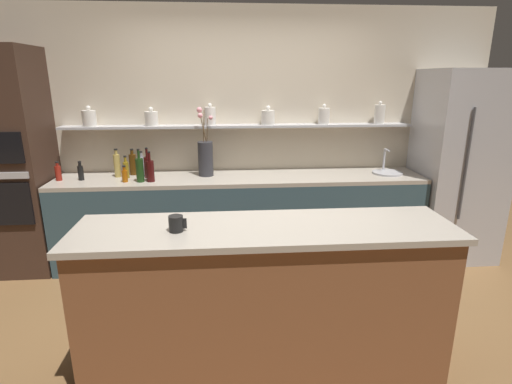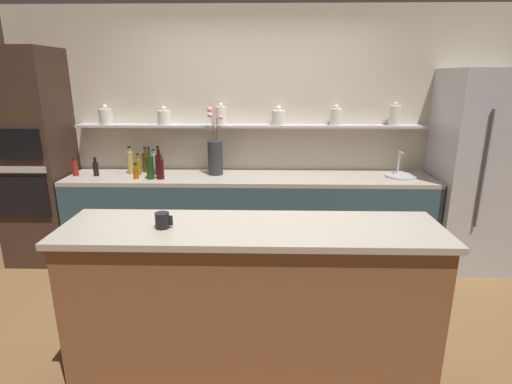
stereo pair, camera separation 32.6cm
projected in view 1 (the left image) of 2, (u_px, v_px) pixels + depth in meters
The scene contains 19 objects.
ground_plane at pixel (259, 327), 3.16m from camera, with size 12.00×12.00×0.00m, color brown.
back_wall_unit at pixel (246, 134), 4.32m from camera, with size 5.20×0.28×2.60m.
back_counter_unit at pixel (241, 219), 4.21m from camera, with size 3.74×0.62×0.92m.
island_counter at pixel (265, 299), 2.60m from camera, with size 2.36×0.61×1.02m.
refrigerator at pixel (458, 167), 4.20m from camera, with size 0.79×0.73×1.98m.
oven_tower at pixel (14, 164), 3.87m from camera, with size 0.63×0.64×2.18m.
flower_vase at pixel (205, 157), 4.07m from camera, with size 0.16×0.15×0.69m.
sink_fixture at pixel (387, 171), 4.20m from camera, with size 0.31×0.31×0.25m.
bottle_spirit_0 at pixel (142, 165), 4.10m from camera, with size 0.06×0.06×0.25m.
bottle_wine_1 at pixel (150, 171), 3.86m from camera, with size 0.08×0.08×0.30m.
bottle_sauce_2 at pixel (81, 172), 3.92m from camera, with size 0.05×0.05×0.19m.
bottle_sauce_3 at pixel (125, 175), 3.86m from camera, with size 0.05×0.05×0.16m.
bottle_wine_4 at pixel (148, 167), 4.00m from camera, with size 0.07×0.07×0.31m.
bottle_wine_5 at pixel (140, 170), 3.85m from camera, with size 0.07×0.07×0.32m.
bottle_oil_6 at pixel (126, 169), 4.00m from camera, with size 0.06×0.06×0.23m.
bottle_sauce_7 at pixel (58, 173), 3.91m from camera, with size 0.06×0.06×0.19m.
bottle_spirit_8 at pixel (117, 165), 4.04m from camera, with size 0.06×0.06×0.29m.
bottle_spirit_9 at pixel (133, 164), 4.13m from camera, with size 0.07×0.07×0.27m.
coffee_mug at pixel (176, 224), 2.36m from camera, with size 0.11×0.09×0.10m.
Camera 1 is at (-0.24, -2.73, 1.91)m, focal length 28.00 mm.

